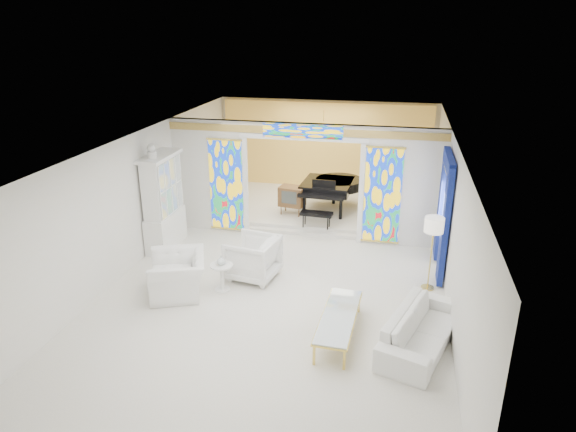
% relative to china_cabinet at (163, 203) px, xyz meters
% --- Properties ---
extents(floor, '(12.00, 12.00, 0.00)m').
position_rel_china_cabinet_xyz_m(floor, '(3.22, -0.60, -1.17)').
color(floor, silver).
rests_on(floor, ground).
extents(ceiling, '(7.00, 12.00, 0.02)m').
position_rel_china_cabinet_xyz_m(ceiling, '(3.22, -0.60, 1.83)').
color(ceiling, white).
rests_on(ceiling, wall_back).
extents(wall_back, '(7.00, 0.02, 3.00)m').
position_rel_china_cabinet_xyz_m(wall_back, '(3.22, 5.40, 0.33)').
color(wall_back, silver).
rests_on(wall_back, floor).
extents(wall_front, '(7.00, 0.02, 3.00)m').
position_rel_china_cabinet_xyz_m(wall_front, '(3.22, -6.60, 0.33)').
color(wall_front, silver).
rests_on(wall_front, floor).
extents(wall_left, '(0.02, 12.00, 3.00)m').
position_rel_china_cabinet_xyz_m(wall_left, '(-0.28, -0.60, 0.33)').
color(wall_left, silver).
rests_on(wall_left, floor).
extents(wall_right, '(0.02, 12.00, 3.00)m').
position_rel_china_cabinet_xyz_m(wall_right, '(6.72, -0.60, 0.33)').
color(wall_right, silver).
rests_on(wall_right, floor).
extents(partition_wall, '(7.00, 0.22, 3.00)m').
position_rel_china_cabinet_xyz_m(partition_wall, '(3.22, 1.40, 0.48)').
color(partition_wall, silver).
rests_on(partition_wall, floor).
extents(stained_glass_left, '(0.90, 0.04, 2.40)m').
position_rel_china_cabinet_xyz_m(stained_glass_left, '(1.19, 1.29, 0.13)').
color(stained_glass_left, gold).
rests_on(stained_glass_left, partition_wall).
extents(stained_glass_right, '(0.90, 0.04, 2.40)m').
position_rel_china_cabinet_xyz_m(stained_glass_right, '(5.25, 1.29, 0.13)').
color(stained_glass_right, gold).
rests_on(stained_glass_right, partition_wall).
extents(stained_glass_transom, '(2.00, 0.04, 0.34)m').
position_rel_china_cabinet_xyz_m(stained_glass_transom, '(3.22, 1.29, 1.65)').
color(stained_glass_transom, gold).
rests_on(stained_glass_transom, partition_wall).
extents(alcove_platform, '(6.80, 3.80, 0.18)m').
position_rel_china_cabinet_xyz_m(alcove_platform, '(3.22, 3.50, -1.08)').
color(alcove_platform, silver).
rests_on(alcove_platform, floor).
extents(gold_curtain_back, '(6.70, 0.10, 2.90)m').
position_rel_china_cabinet_xyz_m(gold_curtain_back, '(3.22, 5.28, 0.33)').
color(gold_curtain_back, '#FCC257').
rests_on(gold_curtain_back, wall_back).
extents(chandelier, '(0.48, 0.48, 0.30)m').
position_rel_china_cabinet_xyz_m(chandelier, '(3.42, 3.40, 1.38)').
color(chandelier, gold).
rests_on(chandelier, ceiling).
extents(blue_drapes, '(0.14, 1.85, 2.65)m').
position_rel_china_cabinet_xyz_m(blue_drapes, '(6.62, 0.10, 0.41)').
color(blue_drapes, navy).
rests_on(blue_drapes, wall_right).
extents(china_cabinet, '(0.56, 1.46, 2.72)m').
position_rel_china_cabinet_xyz_m(china_cabinet, '(0.00, 0.00, 0.00)').
color(china_cabinet, white).
rests_on(china_cabinet, floor).
extents(armchair_left, '(1.51, 1.60, 0.83)m').
position_rel_china_cabinet_xyz_m(armchair_left, '(1.26, -2.15, -0.76)').
color(armchair_left, white).
rests_on(armchair_left, floor).
extents(armchair_right, '(1.20, 1.17, 0.95)m').
position_rel_china_cabinet_xyz_m(armchair_right, '(2.59, -1.15, -0.70)').
color(armchair_right, silver).
rests_on(armchair_right, floor).
extents(sofa, '(1.57, 2.45, 0.67)m').
position_rel_china_cabinet_xyz_m(sofa, '(6.17, -3.01, -0.84)').
color(sofa, white).
rests_on(sofa, floor).
extents(side_table, '(0.52, 0.52, 0.60)m').
position_rel_china_cabinet_xyz_m(side_table, '(2.12, -1.86, -0.78)').
color(side_table, white).
rests_on(side_table, floor).
extents(vase, '(0.20, 0.20, 0.19)m').
position_rel_china_cabinet_xyz_m(vase, '(2.12, -1.86, -0.47)').
color(vase, silver).
rests_on(vase, side_table).
extents(coffee_table, '(0.69, 1.99, 0.44)m').
position_rel_china_cabinet_xyz_m(coffee_table, '(4.73, -3.03, -0.77)').
color(coffee_table, silver).
rests_on(coffee_table, floor).
extents(floor_lamp, '(0.40, 0.40, 1.62)m').
position_rel_china_cabinet_xyz_m(floor_lamp, '(6.37, -0.84, 0.21)').
color(floor_lamp, gold).
rests_on(floor_lamp, floor).
extents(grand_piano, '(1.75, 2.65, 1.05)m').
position_rel_china_cabinet_xyz_m(grand_piano, '(3.75, 3.15, -0.28)').
color(grand_piano, black).
rests_on(grand_piano, alcove_platform).
extents(tv_console, '(0.76, 0.58, 0.81)m').
position_rel_china_cabinet_xyz_m(tv_console, '(2.70, 2.50, -0.47)').
color(tv_console, brown).
rests_on(tv_console, alcove_platform).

